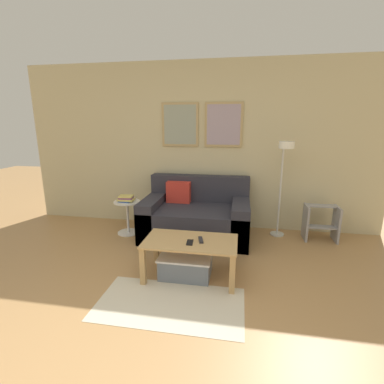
{
  "coord_description": "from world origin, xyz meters",
  "views": [
    {
      "loc": [
        0.68,
        -1.49,
        1.64
      ],
      "look_at": [
        0.13,
        1.65,
        0.85
      ],
      "focal_mm": 26.0,
      "sensor_mm": 36.0,
      "label": 1
    }
  ],
  "objects_px": {
    "book_stack": "(126,199)",
    "step_stool": "(321,222)",
    "couch": "(196,216)",
    "floor_lamp": "(284,168)",
    "side_table": "(128,214)",
    "cell_phone": "(190,242)",
    "remote_control": "(201,240)",
    "storage_bin": "(186,265)",
    "coffee_table": "(190,247)"
  },
  "relations": [
    {
      "from": "coffee_table",
      "to": "book_stack",
      "type": "height_order",
      "value": "book_stack"
    },
    {
      "from": "remote_control",
      "to": "step_stool",
      "type": "relative_size",
      "value": 0.3
    },
    {
      "from": "couch",
      "to": "coffee_table",
      "type": "xyz_separation_m",
      "value": [
        0.12,
        -1.15,
        0.05
      ]
    },
    {
      "from": "coffee_table",
      "to": "step_stool",
      "type": "distance_m",
      "value": 2.12
    },
    {
      "from": "book_stack",
      "to": "cell_phone",
      "type": "bearing_deg",
      "value": -43.5
    },
    {
      "from": "side_table",
      "to": "cell_phone",
      "type": "height_order",
      "value": "side_table"
    },
    {
      "from": "coffee_table",
      "to": "step_stool",
      "type": "bearing_deg",
      "value": 38.23
    },
    {
      "from": "couch",
      "to": "storage_bin",
      "type": "xyz_separation_m",
      "value": [
        0.07,
        -1.13,
        -0.17
      ]
    },
    {
      "from": "step_stool",
      "to": "coffee_table",
      "type": "bearing_deg",
      "value": -141.77
    },
    {
      "from": "couch",
      "to": "floor_lamp",
      "type": "bearing_deg",
      "value": 4.0
    },
    {
      "from": "coffee_table",
      "to": "book_stack",
      "type": "relative_size",
      "value": 4.19
    },
    {
      "from": "side_table",
      "to": "book_stack",
      "type": "xyz_separation_m",
      "value": [
        -0.0,
        -0.01,
        0.25
      ]
    },
    {
      "from": "storage_bin",
      "to": "book_stack",
      "type": "distance_m",
      "value": 1.57
    },
    {
      "from": "book_stack",
      "to": "step_stool",
      "type": "xyz_separation_m",
      "value": [
        2.83,
        0.26,
        -0.28
      ]
    },
    {
      "from": "cell_phone",
      "to": "coffee_table",
      "type": "bearing_deg",
      "value": 89.6
    },
    {
      "from": "side_table",
      "to": "cell_phone",
      "type": "distance_m",
      "value": 1.62
    },
    {
      "from": "cell_phone",
      "to": "step_stool",
      "type": "height_order",
      "value": "step_stool"
    },
    {
      "from": "side_table",
      "to": "remote_control",
      "type": "distance_m",
      "value": 1.65
    },
    {
      "from": "side_table",
      "to": "couch",
      "type": "bearing_deg",
      "value": 4.83
    },
    {
      "from": "coffee_table",
      "to": "floor_lamp",
      "type": "relative_size",
      "value": 0.71
    },
    {
      "from": "remote_control",
      "to": "book_stack",
      "type": "bearing_deg",
      "value": 126.66
    },
    {
      "from": "remote_control",
      "to": "coffee_table",
      "type": "bearing_deg",
      "value": 171.55
    },
    {
      "from": "floor_lamp",
      "to": "side_table",
      "type": "height_order",
      "value": "floor_lamp"
    },
    {
      "from": "coffee_table",
      "to": "side_table",
      "type": "xyz_separation_m",
      "value": [
        -1.16,
        1.06,
        -0.04
      ]
    },
    {
      "from": "cell_phone",
      "to": "storage_bin",
      "type": "bearing_deg",
      "value": 121.23
    },
    {
      "from": "side_table",
      "to": "remote_control",
      "type": "height_order",
      "value": "side_table"
    },
    {
      "from": "couch",
      "to": "step_stool",
      "type": "bearing_deg",
      "value": 5.07
    },
    {
      "from": "couch",
      "to": "floor_lamp",
      "type": "relative_size",
      "value": 1.08
    },
    {
      "from": "couch",
      "to": "storage_bin",
      "type": "distance_m",
      "value": 1.14
    },
    {
      "from": "couch",
      "to": "side_table",
      "type": "xyz_separation_m",
      "value": [
        -1.04,
        -0.09,
        0.01
      ]
    },
    {
      "from": "side_table",
      "to": "step_stool",
      "type": "relative_size",
      "value": 1.0
    },
    {
      "from": "couch",
      "to": "side_table",
      "type": "height_order",
      "value": "couch"
    },
    {
      "from": "side_table",
      "to": "cell_phone",
      "type": "xyz_separation_m",
      "value": [
        1.16,
        -1.12,
        0.12
      ]
    },
    {
      "from": "couch",
      "to": "coffee_table",
      "type": "bearing_deg",
      "value": -83.92
    },
    {
      "from": "floor_lamp",
      "to": "book_stack",
      "type": "relative_size",
      "value": 5.94
    },
    {
      "from": "couch",
      "to": "remote_control",
      "type": "height_order",
      "value": "couch"
    },
    {
      "from": "coffee_table",
      "to": "remote_control",
      "type": "bearing_deg",
      "value": 5.69
    },
    {
      "from": "storage_bin",
      "to": "book_stack",
      "type": "xyz_separation_m",
      "value": [
        -1.11,
        1.03,
        0.43
      ]
    },
    {
      "from": "floor_lamp",
      "to": "step_stool",
      "type": "height_order",
      "value": "floor_lamp"
    },
    {
      "from": "storage_bin",
      "to": "book_stack",
      "type": "relative_size",
      "value": 2.4
    },
    {
      "from": "side_table",
      "to": "book_stack",
      "type": "relative_size",
      "value": 2.13
    },
    {
      "from": "side_table",
      "to": "step_stool",
      "type": "distance_m",
      "value": 2.83
    },
    {
      "from": "storage_bin",
      "to": "side_table",
      "type": "height_order",
      "value": "side_table"
    },
    {
      "from": "floor_lamp",
      "to": "storage_bin",
      "type": "bearing_deg",
      "value": -133.19
    },
    {
      "from": "book_stack",
      "to": "cell_phone",
      "type": "xyz_separation_m",
      "value": [
        1.17,
        -1.11,
        -0.12
      ]
    },
    {
      "from": "cell_phone",
      "to": "step_stool",
      "type": "bearing_deg",
      "value": 35.22
    },
    {
      "from": "couch",
      "to": "remote_control",
      "type": "distance_m",
      "value": 1.17
    },
    {
      "from": "book_stack",
      "to": "cell_phone",
      "type": "relative_size",
      "value": 1.69
    },
    {
      "from": "cell_phone",
      "to": "couch",
      "type": "bearing_deg",
      "value": 91.66
    },
    {
      "from": "couch",
      "to": "storage_bin",
      "type": "relative_size",
      "value": 2.68
    }
  ]
}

